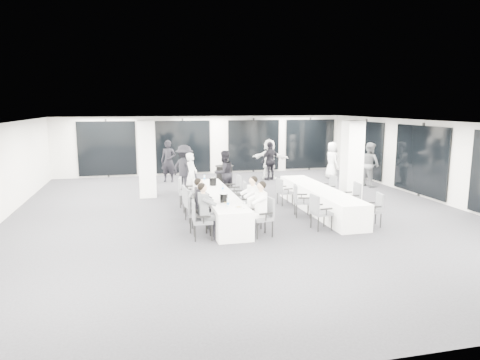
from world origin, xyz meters
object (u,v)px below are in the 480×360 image
at_px(chair_main_left_second, 196,211).
at_px(chair_main_right_far, 235,188).
at_px(ice_bucket_far, 213,181).
at_px(chair_main_right_second, 256,209).
at_px(chair_main_left_near, 199,217).
at_px(banquet_table_main, 218,205).
at_px(chair_main_left_mid, 191,203).
at_px(chair_side_left_mid, 300,199).
at_px(standing_guest_g, 168,158).
at_px(chair_side_right_mid, 353,196).
at_px(standing_guest_b, 224,170).
at_px(ice_bucket_near, 224,198).
at_px(chair_main_right_fourth, 241,195).
at_px(standing_guest_c, 185,165).
at_px(standing_guest_a, 191,172).
at_px(chair_main_left_fourth, 188,198).
at_px(standing_guest_d, 270,158).
at_px(chair_side_left_near, 319,210).
at_px(cocktail_table, 224,178).
at_px(chair_main_left_far, 184,190).
at_px(standing_guest_f, 269,156).
at_px(standing_guest_h, 370,161).
at_px(chair_main_right_near, 265,214).
at_px(banquet_table_side, 319,200).
at_px(chair_main_right_mid, 248,200).
at_px(chair_side_right_near, 375,207).
at_px(chair_side_right_far, 329,187).
at_px(chair_side_left_far, 283,190).
at_px(standing_guest_e, 332,158).

relative_size(chair_main_left_second, chair_main_right_far, 0.97).
bearing_deg(ice_bucket_far, chair_main_right_second, -72.97).
bearing_deg(chair_main_left_near, ice_bucket_far, 168.09).
xyz_separation_m(banquet_table_main, ice_bucket_far, (0.06, 1.26, 0.50)).
distance_m(banquet_table_main, chair_main_right_second, 1.51).
bearing_deg(chair_main_left_mid, chair_main_left_second, -10.00).
distance_m(chair_side_left_mid, standing_guest_g, 7.72).
distance_m(chair_side_right_mid, standing_guest_b, 4.96).
distance_m(ice_bucket_near, ice_bucket_far, 2.48).
distance_m(chair_main_left_second, chair_side_right_mid, 4.96).
bearing_deg(chair_main_right_fourth, ice_bucket_far, 55.14).
bearing_deg(standing_guest_c, standing_guest_a, 148.31).
height_order(chair_main_left_fourth, standing_guest_d, standing_guest_d).
height_order(banquet_table_main, chair_side_left_near, chair_side_left_near).
bearing_deg(cocktail_table, chair_side_right_mid, -55.24).
height_order(chair_main_left_fourth, chair_main_left_far, chair_main_left_far).
xyz_separation_m(chair_main_right_far, standing_guest_f, (2.67, 4.70, 0.45)).
xyz_separation_m(chair_side_right_mid, ice_bucket_far, (-4.03, 1.83, 0.31)).
relative_size(chair_main_right_second, standing_guest_h, 0.43).
relative_size(banquet_table_main, chair_side_left_mid, 5.18).
relative_size(chair_main_left_second, standing_guest_a, 0.54).
distance_m(chair_main_right_far, chair_side_right_mid, 3.85).
height_order(chair_main_right_near, standing_guest_d, standing_guest_d).
bearing_deg(standing_guest_d, banquet_table_side, 63.24).
relative_size(chair_main_left_fourth, chair_main_right_fourth, 0.96).
relative_size(chair_main_left_fourth, chair_main_right_second, 1.01).
xyz_separation_m(chair_main_right_mid, standing_guest_g, (-1.86, 6.80, 0.45)).
bearing_deg(standing_guest_f, chair_main_right_fourth, 95.13).
xyz_separation_m(banquet_table_side, ice_bucket_near, (-3.32, -1.25, 0.49)).
distance_m(chair_main_right_mid, standing_guest_d, 6.73).
distance_m(chair_main_right_far, standing_guest_b, 1.66).
bearing_deg(chair_main_right_near, chair_side_left_near, -92.53).
height_order(banquet_table_side, chair_side_right_mid, chair_side_right_mid).
relative_size(chair_main_left_fourth, chair_main_right_far, 0.89).
height_order(chair_main_right_far, standing_guest_g, standing_guest_g).
height_order(cocktail_table, chair_main_right_second, cocktail_table).
bearing_deg(standing_guest_h, standing_guest_b, 79.85).
bearing_deg(chair_main_left_far, standing_guest_b, 143.52).
height_order(chair_main_right_near, chair_side_right_near, chair_main_right_near).
distance_m(banquet_table_main, ice_bucket_far, 1.35).
bearing_deg(chair_side_right_mid, chair_side_left_near, 131.88).
bearing_deg(chair_side_left_mid, chair_side_right_far, 145.70).
height_order(chair_side_left_far, standing_guest_c, standing_guest_c).
height_order(standing_guest_d, standing_guest_e, standing_guest_d).
distance_m(cocktail_table, chair_side_right_near, 6.57).
bearing_deg(chair_side_right_far, standing_guest_f, 4.39).
height_order(chair_main_right_near, standing_guest_e, standing_guest_e).
distance_m(chair_main_left_second, chair_side_right_far, 5.43).
xyz_separation_m(chair_main_left_mid, chair_main_left_far, (-0.00, 1.90, 0.00)).
height_order(banquet_table_main, chair_main_right_second, chair_main_right_second).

